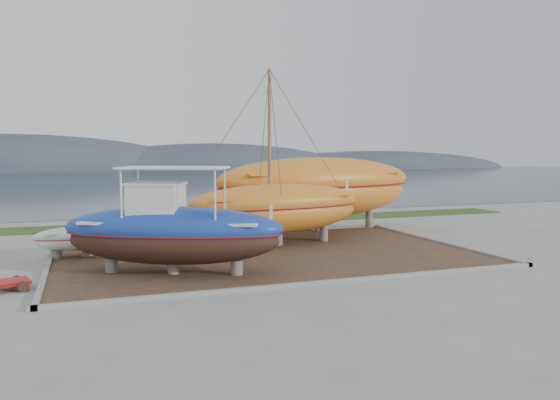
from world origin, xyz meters
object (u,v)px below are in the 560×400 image
object	(u,v)px
white_dinghy	(87,241)
red_trailer	(4,286)
orange_bare_hull	(318,195)
orange_sailboat	(278,159)
blue_caique	(173,220)

from	to	relation	value
white_dinghy	red_trailer	size ratio (longest dim) A/B	1.89
white_dinghy	orange_bare_hull	bearing A→B (deg)	10.40
white_dinghy	red_trailer	bearing A→B (deg)	-122.37
orange_sailboat	red_trailer	world-z (taller)	orange_sailboat
red_trailer	white_dinghy	bearing A→B (deg)	46.85
white_dinghy	orange_sailboat	bearing A→B (deg)	-6.10
blue_caique	orange_sailboat	xyz separation A→B (m)	(5.80, 4.64, 2.22)
white_dinghy	orange_bare_hull	size ratio (longest dim) A/B	0.35
orange_sailboat	orange_bare_hull	size ratio (longest dim) A/B	0.73
orange_sailboat	white_dinghy	bearing A→B (deg)	170.97
blue_caique	red_trailer	distance (m)	5.97
orange_sailboat	orange_bare_hull	bearing A→B (deg)	35.89
blue_caique	orange_sailboat	size ratio (longest dim) A/B	0.91
white_dinghy	orange_sailboat	world-z (taller)	orange_sailboat
orange_sailboat	orange_bare_hull	distance (m)	5.68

